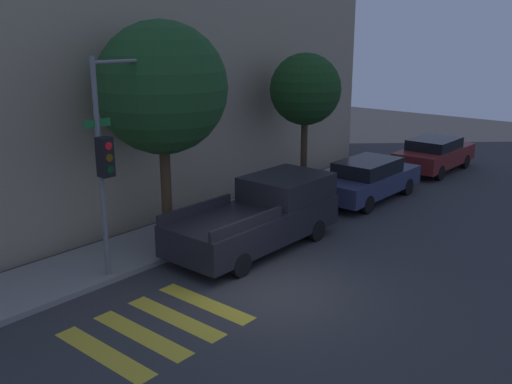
% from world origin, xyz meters
% --- Properties ---
extents(ground_plane, '(60.00, 60.00, 0.00)m').
position_xyz_m(ground_plane, '(0.00, 0.00, 0.00)').
color(ground_plane, '#333335').
extents(sidewalk, '(26.00, 2.30, 0.14)m').
position_xyz_m(sidewalk, '(0.00, 4.35, 0.07)').
color(sidewalk, gray).
rests_on(sidewalk, ground).
extents(building_row, '(26.00, 6.00, 7.25)m').
position_xyz_m(building_row, '(0.00, 8.90, 3.62)').
color(building_row, gray).
rests_on(building_row, ground).
extents(crosswalk, '(3.11, 2.60, 0.00)m').
position_xyz_m(crosswalk, '(-2.71, 0.80, 0.00)').
color(crosswalk, gold).
rests_on(crosswalk, ground).
extents(traffic_light_pole, '(1.96, 0.56, 5.26)m').
position_xyz_m(traffic_light_pole, '(-1.66, 3.37, 3.43)').
color(traffic_light_pole, slate).
rests_on(traffic_light_pole, ground).
extents(pickup_truck, '(5.23, 2.09, 1.80)m').
position_xyz_m(pickup_truck, '(2.16, 2.10, 0.89)').
color(pickup_truck, black).
rests_on(pickup_truck, ground).
extents(sedan_near_corner, '(4.66, 1.79, 1.45)m').
position_xyz_m(sedan_near_corner, '(8.02, 2.10, 0.76)').
color(sedan_near_corner, '#2D3351').
rests_on(sedan_near_corner, ground).
extents(sedan_middle, '(4.40, 1.88, 1.42)m').
position_xyz_m(sedan_middle, '(13.62, 2.10, 0.75)').
color(sedan_middle, maroon).
rests_on(sedan_middle, ground).
extents(tree_near_corner, '(3.47, 3.47, 6.08)m').
position_xyz_m(tree_near_corner, '(0.52, 4.15, 4.33)').
color(tree_near_corner, '#42301E').
rests_on(tree_near_corner, ground).
extents(tree_midblock, '(2.48, 2.48, 5.07)m').
position_xyz_m(tree_midblock, '(6.97, 4.15, 3.80)').
color(tree_midblock, '#42301E').
rests_on(tree_midblock, ground).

